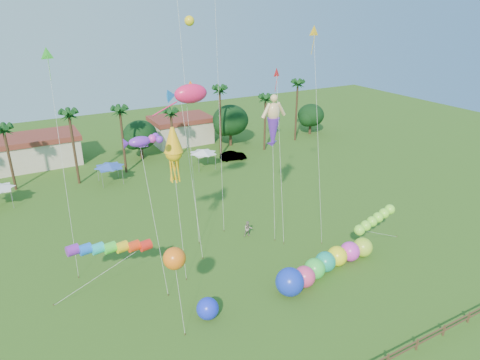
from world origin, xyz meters
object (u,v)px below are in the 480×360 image
blue_ball (208,309)px  car_b (233,156)px  caterpillar_inflatable (323,265)px  spectator_b (248,229)px

blue_ball → car_b: bearing=58.7°
caterpillar_inflatable → blue_ball: 11.93m
car_b → spectator_b: spectator_b is taller
caterpillar_inflatable → blue_ball: caterpillar_inflatable is taller
car_b → blue_ball: blue_ball is taller
car_b → blue_ball: 37.94m
spectator_b → blue_ball: bearing=-114.7°
car_b → spectator_b: 24.87m
spectator_b → caterpillar_inflatable: 9.94m
car_b → caterpillar_inflatable: bearing=177.7°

